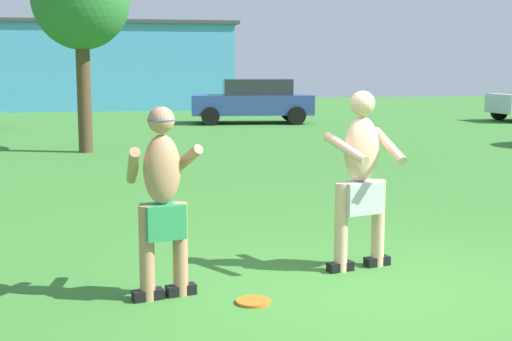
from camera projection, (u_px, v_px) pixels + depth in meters
name	position (u px, v px, depth m)	size (l,w,h in m)	color
ground_plane	(375.00, 290.00, 6.23)	(80.00, 80.00, 0.00)	#38752D
player_with_cap	(162.00, 194.00, 5.90)	(0.65, 0.64, 1.66)	black
player_in_gray	(361.00, 175.00, 6.76)	(0.71, 0.72, 1.75)	black
frisbee	(253.00, 302.00, 5.88)	(0.29, 0.29, 0.03)	orange
car_blue_far_end	(253.00, 100.00, 25.03)	(4.46, 2.37, 1.58)	#2D478C
outbuilding_behind_lot	(107.00, 66.00, 34.95)	(12.40, 7.15, 4.16)	#4C9ED1
tree_behind_players	(81.00, 0.00, 15.94)	(2.24, 2.24, 4.76)	#4C3823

